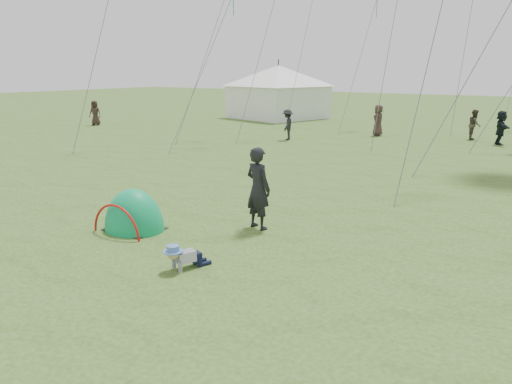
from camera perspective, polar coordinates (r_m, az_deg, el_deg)
The scene contains 12 objects.
ground at distance 10.38m, azimuth -13.13°, elevation -7.43°, with size 140.00×140.00×0.00m, color #2F5519.
crawling_toddler at distance 9.63m, azimuth -8.38°, elevation -7.25°, with size 0.48×0.69×0.53m, color black, non-canonical shape.
popup_tent at distance 12.24m, azimuth -13.70°, elevation -4.16°, with size 1.53×1.26×1.98m, color #009543.
standing_adult at distance 11.72m, azimuth 0.25°, elevation 0.43°, with size 0.71×0.47×1.96m, color black.
event_marquee at distance 38.85m, azimuth 2.55°, elevation 11.57°, with size 6.18×6.18×4.25m, color white, non-canonical shape.
crowd_person_3 at distance 26.81m, azimuth 3.63°, elevation 7.69°, with size 1.05×0.60×1.62m, color black.
crowd_person_4 at distance 35.48m, azimuth -17.92°, elevation 8.59°, with size 0.80×0.52×1.64m, color #30211D.
crowd_person_5 at distance 27.86m, azimuth 26.19°, elevation 6.61°, with size 1.57×0.50×1.69m, color black.
crowd_person_7 at distance 29.32m, azimuth 23.70°, elevation 7.07°, with size 0.78×0.61×1.61m, color #3D352C.
crowd_person_8 at distance 51.95m, azimuth 0.36°, elevation 10.73°, with size 0.95×0.39×1.62m, color #20313D.
crowd_person_10 at distance 29.20m, azimuth 13.79°, elevation 7.96°, with size 0.85×0.56×1.75m, color #3A2925.
crowd_person_12 at distance 45.63m, azimuth -2.41°, elevation 10.27°, with size 0.59×0.38×1.60m, color #21212B.
Camera 1 is at (7.18, -6.52, 3.72)m, focal length 35.00 mm.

